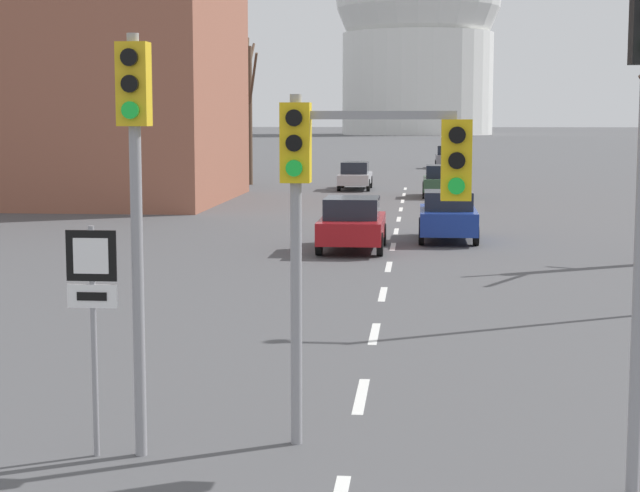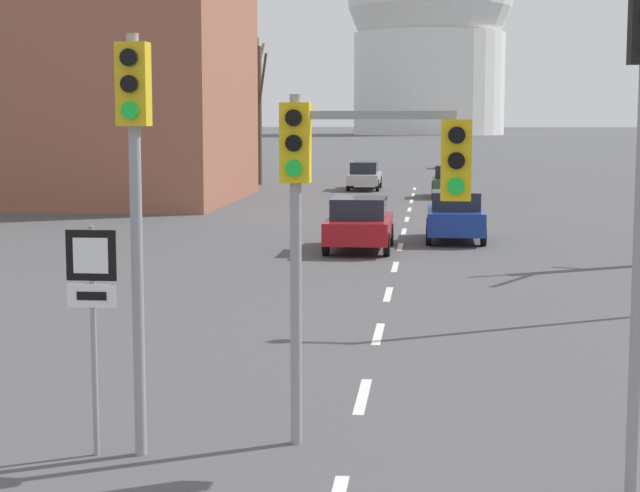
# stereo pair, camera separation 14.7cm
# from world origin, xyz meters

# --- Properties ---
(lane_stripe_1) EXTENTS (0.16, 2.00, 0.01)m
(lane_stripe_1) POSITION_xyz_m (0.00, 9.07, 0.00)
(lane_stripe_1) COLOR silver
(lane_stripe_1) RESTS_ON ground_plane
(lane_stripe_2) EXTENTS (0.16, 2.00, 0.01)m
(lane_stripe_2) POSITION_xyz_m (0.00, 13.57, 0.00)
(lane_stripe_2) COLOR silver
(lane_stripe_2) RESTS_ON ground_plane
(lane_stripe_3) EXTENTS (0.16, 2.00, 0.01)m
(lane_stripe_3) POSITION_xyz_m (0.00, 18.07, 0.00)
(lane_stripe_3) COLOR silver
(lane_stripe_3) RESTS_ON ground_plane
(lane_stripe_4) EXTENTS (0.16, 2.00, 0.01)m
(lane_stripe_4) POSITION_xyz_m (0.00, 22.57, 0.00)
(lane_stripe_4) COLOR silver
(lane_stripe_4) RESTS_ON ground_plane
(lane_stripe_5) EXTENTS (0.16, 2.00, 0.01)m
(lane_stripe_5) POSITION_xyz_m (0.00, 27.07, 0.00)
(lane_stripe_5) COLOR silver
(lane_stripe_5) RESTS_ON ground_plane
(lane_stripe_6) EXTENTS (0.16, 2.00, 0.01)m
(lane_stripe_6) POSITION_xyz_m (0.00, 31.57, 0.00)
(lane_stripe_6) COLOR silver
(lane_stripe_6) RESTS_ON ground_plane
(lane_stripe_7) EXTENTS (0.16, 2.00, 0.01)m
(lane_stripe_7) POSITION_xyz_m (0.00, 36.07, 0.00)
(lane_stripe_7) COLOR silver
(lane_stripe_7) RESTS_ON ground_plane
(lane_stripe_8) EXTENTS (0.16, 2.00, 0.01)m
(lane_stripe_8) POSITION_xyz_m (0.00, 40.57, 0.00)
(lane_stripe_8) COLOR silver
(lane_stripe_8) RESTS_ON ground_plane
(lane_stripe_9) EXTENTS (0.16, 2.00, 0.01)m
(lane_stripe_9) POSITION_xyz_m (0.00, 45.07, 0.00)
(lane_stripe_9) COLOR silver
(lane_stripe_9) RESTS_ON ground_plane
(lane_stripe_10) EXTENTS (0.16, 2.00, 0.01)m
(lane_stripe_10) POSITION_xyz_m (0.00, 49.57, 0.00)
(lane_stripe_10) COLOR silver
(lane_stripe_10) RESTS_ON ground_plane
(lane_stripe_11) EXTENTS (0.16, 2.00, 0.01)m
(lane_stripe_11) POSITION_xyz_m (0.00, 54.07, 0.00)
(lane_stripe_11) COLOR silver
(lane_stripe_11) RESTS_ON ground_plane
(traffic_signal_near_left) EXTENTS (0.36, 0.34, 4.99)m
(traffic_signal_near_left) POSITION_xyz_m (-2.48, 6.10, 3.48)
(traffic_signal_near_left) COLOR gray
(traffic_signal_near_left) RESTS_ON ground_plane
(traffic_signal_centre_tall) EXTENTS (2.28, 0.34, 4.31)m
(traffic_signal_centre_tall) POSITION_xyz_m (0.02, 6.73, 3.25)
(traffic_signal_centre_tall) COLOR gray
(traffic_signal_centre_tall) RESTS_ON ground_plane
(route_sign_post) EXTENTS (0.60, 0.08, 2.77)m
(route_sign_post) POSITION_xyz_m (-3.01, 6.01, 1.90)
(route_sign_post) COLOR gray
(route_sign_post) RESTS_ON ground_plane
(sedan_near_left) EXTENTS (1.71, 3.97, 1.77)m
(sedan_near_left) POSITION_xyz_m (2.85, 78.42, 0.87)
(sedan_near_left) COLOR slate
(sedan_near_left) RESTS_ON ground_plane
(sedan_near_right) EXTENTS (1.89, 4.02, 1.64)m
(sedan_near_right) POSITION_xyz_m (1.74, 28.81, 0.83)
(sedan_near_right) COLOR navy
(sedan_near_right) RESTS_ON ground_plane
(sedan_mid_centre) EXTENTS (1.96, 4.23, 1.62)m
(sedan_mid_centre) POSITION_xyz_m (-1.21, 26.03, 0.83)
(sedan_mid_centre) COLOR maroon
(sedan_mid_centre) RESTS_ON ground_plane
(sedan_far_left) EXTENTS (1.82, 4.03, 1.61)m
(sedan_far_left) POSITION_xyz_m (1.86, 48.01, 0.82)
(sedan_far_left) COLOR #2D4C33
(sedan_far_left) RESTS_ON ground_plane
(sedan_far_right) EXTENTS (1.77, 4.56, 1.55)m
(sedan_far_right) POSITION_xyz_m (-2.77, 53.06, 0.79)
(sedan_far_right) COLOR #B7B7BC
(sedan_far_right) RESTS_ON ground_plane
(bare_tree_left_near) EXTENTS (1.39, 4.74, 8.86)m
(bare_tree_left_near) POSITION_xyz_m (-9.32, 56.96, 4.46)
(bare_tree_left_near) COLOR brown
(bare_tree_left_near) RESTS_ON ground_plane
(capitol_dome) EXTENTS (37.28, 37.28, 52.65)m
(capitol_dome) POSITION_xyz_m (0.00, 236.35, 25.65)
(capitol_dome) COLOR silver
(capitol_dome) RESTS_ON ground_plane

